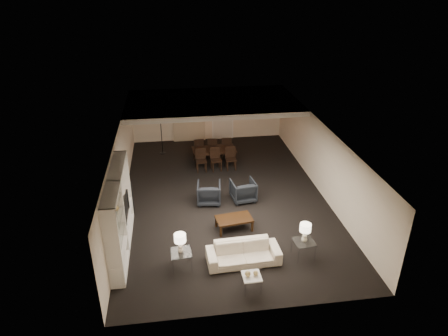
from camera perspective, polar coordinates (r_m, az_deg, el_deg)
floor at (r=14.37m, az=0.00°, el=-3.94°), size 11.00×11.00×0.00m
ceiling at (r=13.29m, az=0.00°, el=5.42°), size 7.00×11.00×0.02m
wall_back at (r=18.86m, az=-2.34°, el=7.73°), size 7.00×0.02×2.50m
wall_front at (r=9.21m, az=4.90°, el=-14.24°), size 7.00×0.02×2.50m
wall_left at (r=13.79m, az=-14.55°, el=-0.33°), size 0.02×11.00×2.50m
wall_right at (r=14.64m, az=13.70°, el=1.36°), size 0.02×11.00×2.50m
ceiling_soffit at (r=16.62m, az=-1.70°, el=9.33°), size 7.00×4.00×0.20m
curtains at (r=18.74m, az=-5.07°, el=7.36°), size 1.50×0.12×2.40m
door at (r=18.97m, az=-0.20°, el=7.22°), size 0.90×0.05×2.10m
painting at (r=19.04m, az=4.03°, el=8.81°), size 0.95×0.04×0.65m
media_unit at (r=11.54m, az=-14.73°, el=-6.32°), size 0.38×3.40×2.35m
pendant_light at (r=16.80m, az=-0.65°, el=7.81°), size 0.52×0.52×0.24m
sofa at (r=11.18m, az=2.79°, el=-12.05°), size 2.04×0.86×0.59m
coffee_table at (r=12.51m, az=1.44°, el=-7.92°), size 1.18×0.79×0.39m
armchair_left at (r=13.79m, az=-2.16°, el=-3.58°), size 0.89×0.91×0.75m
armchair_right at (r=13.94m, az=2.76°, el=-3.24°), size 0.89×0.91×0.75m
side_table_left at (r=11.07m, az=-6.12°, el=-12.90°), size 0.59×0.59×0.51m
side_table_right at (r=11.59m, az=11.24°, el=-11.26°), size 0.60×0.60×0.51m
table_lamp_left at (r=10.74m, az=-6.26°, el=-10.66°), size 0.35×0.35×0.57m
table_lamp_right at (r=11.28m, az=11.48°, el=-9.07°), size 0.35×0.35×0.57m
marble_table at (r=10.40m, az=3.93°, el=-16.03°), size 0.47×0.47×0.46m
gold_gourd_a at (r=10.19m, az=3.41°, el=-14.83°), size 0.15×0.15×0.15m
gold_gourd_b at (r=10.23m, az=4.55°, el=-14.75°), size 0.13×0.13×0.13m
television at (r=12.03m, az=-14.30°, el=-5.48°), size 1.06×0.14×0.61m
vase_blue at (r=10.77m, az=-15.18°, el=-9.18°), size 0.15×0.15×0.16m
vase_amber at (r=10.90m, az=-15.24°, el=-5.52°), size 0.17×0.17×0.18m
floor_speaker at (r=13.65m, az=-13.16°, el=-3.89°), size 0.15×0.15×1.06m
dining_table at (r=16.64m, az=-1.40°, el=1.67°), size 1.82×1.08×0.62m
chair_nl at (r=15.94m, az=-3.27°, el=1.08°), size 0.44×0.44×0.92m
chair_nm at (r=15.99m, az=-1.13°, el=1.20°), size 0.48×0.48×0.92m
chair_nr at (r=16.06m, az=1.00°, el=1.33°), size 0.44×0.44×0.92m
chair_fl at (r=17.12m, az=-3.65°, el=2.90°), size 0.46×0.46×0.92m
chair_fm at (r=17.17m, az=-1.65°, el=3.02°), size 0.48×0.48×0.92m
chair_fr at (r=17.24m, az=0.33°, el=3.13°), size 0.46×0.46×0.92m
floor_lamp at (r=17.58m, az=-8.93°, el=4.75°), size 0.28×0.28×1.77m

